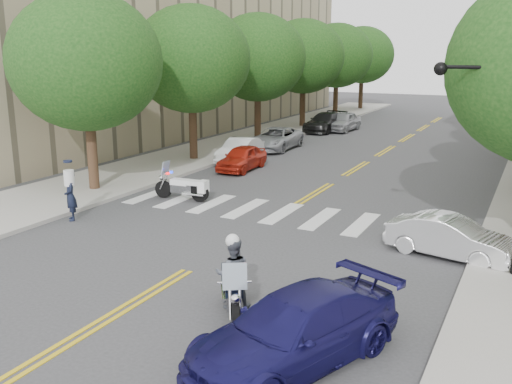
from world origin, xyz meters
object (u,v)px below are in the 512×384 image
Objects in this scene: motorcycle_parked at (186,187)px; sedan_blue at (295,330)px; officer_standing at (71,196)px; motorcycle_police at (233,279)px; convertible at (450,237)px.

motorcycle_parked reaches higher than sedan_blue.
motorcycle_parked is 4.79m from officer_standing.
motorcycle_parked is at bearing -82.65° from motorcycle_police.
motorcycle_parked is (-6.82, 8.31, -0.33)m from motorcycle_police.
motorcycle_police reaches higher than sedan_blue.
sedan_blue is (2.13, -1.35, -0.18)m from motorcycle_police.
officer_standing reaches higher than convertible.
officer_standing is (-8.96, 4.04, 0.01)m from motorcycle_police.
motorcycle_parked is 10.94m from convertible.
officer_standing is 13.08m from convertible.
convertible is (10.74, -2.04, 0.07)m from motorcycle_parked.
motorcycle_police is 0.45× the size of sedan_blue.
motorcycle_parked is 0.50× the size of sedan_blue.
sedan_blue is at bearing 15.08° from officer_standing.
convertible is (12.88, 2.23, -0.28)m from officer_standing.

